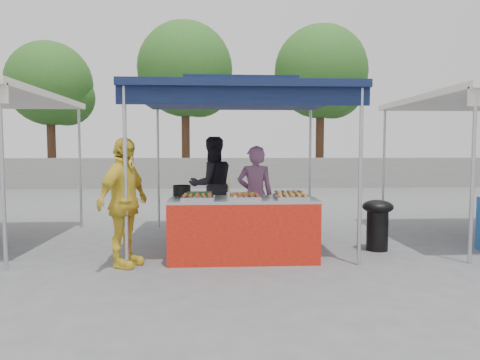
{
  "coord_description": "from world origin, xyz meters",
  "views": [
    {
      "loc": [
        -0.35,
        -5.92,
        1.51
      ],
      "look_at": [
        0.0,
        0.6,
        1.05
      ],
      "focal_mm": 32.0,
      "sensor_mm": 36.0,
      "label": 1
    }
  ],
  "objects": [
    {
      "name": "ground_plane",
      "position": [
        0.0,
        0.0,
        0.0
      ],
      "size": [
        80.0,
        80.0,
        0.0
      ],
      "primitive_type": "plane",
      "color": "#5A5A5C"
    },
    {
      "name": "back_wall",
      "position": [
        0.0,
        11.0,
        0.6
      ],
      "size": [
        40.0,
        0.25,
        1.2
      ],
      "primitive_type": "cube",
      "color": "gray",
      "rests_on": "ground_plane"
    },
    {
      "name": "main_canopy",
      "position": [
        0.0,
        0.97,
        2.37
      ],
      "size": [
        3.2,
        3.2,
        2.57
      ],
      "color": "#BCBCC3",
      "rests_on": "ground_plane"
    },
    {
      "name": "tree_0",
      "position": [
        -7.39,
        13.17,
        4.21
      ],
      "size": [
        3.62,
        3.58,
        6.16
      ],
      "color": "#412819",
      "rests_on": "ground_plane"
    },
    {
      "name": "tree_1",
      "position": [
        -1.58,
        13.13,
        4.85
      ],
      "size": [
        4.12,
        4.12,
        7.09
      ],
      "color": "#412819",
      "rests_on": "ground_plane"
    },
    {
      "name": "tree_2",
      "position": [
        4.31,
        12.75,
        4.74
      ],
      "size": [
        4.03,
        4.03,
        6.92
      ],
      "color": "#412819",
      "rests_on": "ground_plane"
    },
    {
      "name": "vendor_table",
      "position": [
        0.0,
        -0.1,
        0.43
      ],
      "size": [
        2.0,
        0.8,
        0.85
      ],
      "color": "red",
      "rests_on": "ground_plane"
    },
    {
      "name": "food_tray_fl",
      "position": [
        -0.61,
        -0.34,
        0.88
      ],
      "size": [
        0.42,
        0.3,
        0.07
      ],
      "color": "silver",
      "rests_on": "vendor_table"
    },
    {
      "name": "food_tray_fm",
      "position": [
        0.01,
        -0.32,
        0.88
      ],
      "size": [
        0.42,
        0.3,
        0.07
      ],
      "color": "silver",
      "rests_on": "vendor_table"
    },
    {
      "name": "food_tray_fr",
      "position": [
        0.64,
        -0.34,
        0.88
      ],
      "size": [
        0.42,
        0.3,
        0.07
      ],
      "color": "silver",
      "rests_on": "vendor_table"
    },
    {
      "name": "food_tray_bl",
      "position": [
        -0.6,
        0.0,
        0.88
      ],
      "size": [
        0.42,
        0.3,
        0.07
      ],
      "color": "silver",
      "rests_on": "vendor_table"
    },
    {
      "name": "food_tray_bm",
      "position": [
        0.02,
        -0.02,
        0.88
      ],
      "size": [
        0.42,
        0.3,
        0.07
      ],
      "color": "silver",
      "rests_on": "vendor_table"
    },
    {
      "name": "food_tray_br",
      "position": [
        0.65,
        -0.03,
        0.88
      ],
      "size": [
        0.42,
        0.3,
        0.07
      ],
      "color": "silver",
      "rests_on": "vendor_table"
    },
    {
      "name": "cooking_pot",
      "position": [
        -0.86,
        0.28,
        0.92
      ],
      "size": [
        0.25,
        0.25,
        0.15
      ],
      "primitive_type": "cylinder",
      "color": "black",
      "rests_on": "vendor_table"
    },
    {
      "name": "skewer_cup",
      "position": [
        -0.19,
        -0.29,
        0.9
      ],
      "size": [
        0.08,
        0.08,
        0.1
      ],
      "primitive_type": "cylinder",
      "color": "#BCBCC3",
      "rests_on": "vendor_table"
    },
    {
      "name": "wok_burner",
      "position": [
        2.06,
        0.32,
        0.45
      ],
      "size": [
        0.46,
        0.46,
        0.77
      ],
      "rotation": [
        0.0,
        0.0,
        -0.32
      ],
      "color": "black",
      "rests_on": "ground_plane"
    },
    {
      "name": "crate_left",
      "position": [
        -0.33,
        0.61,
        0.15
      ],
      "size": [
        0.51,
        0.36,
        0.31
      ],
      "primitive_type": "cube",
      "color": "#1436A2",
      "rests_on": "ground_plane"
    },
    {
      "name": "crate_right",
      "position": [
        0.31,
        0.51,
        0.13
      ],
      "size": [
        0.44,
        0.31,
        0.27
      ],
      "primitive_type": "cube",
      "color": "#1436A2",
      "rests_on": "ground_plane"
    },
    {
      "name": "crate_stacked",
      "position": [
        0.31,
        0.51,
        0.39
      ],
      "size": [
        0.43,
        0.3,
        0.26
      ],
      "primitive_type": "cube",
      "color": "#1436A2",
      "rests_on": "crate_right"
    },
    {
      "name": "vendor_woman",
      "position": [
        0.26,
        0.85,
        0.79
      ],
      "size": [
        0.58,
        0.39,
        1.57
      ],
      "primitive_type": "imported",
      "rotation": [
        0.0,
        0.0,
        3.12
      ],
      "color": "#89577E",
      "rests_on": "ground_plane"
    },
    {
      "name": "helper_man",
      "position": [
        -0.44,
        1.75,
        0.87
      ],
      "size": [
        1.03,
        0.92,
        1.75
      ],
      "primitive_type": "imported",
      "rotation": [
        0.0,
        0.0,
        3.51
      ],
      "color": "black",
      "rests_on": "ground_plane"
    },
    {
      "name": "customer_person",
      "position": [
        -1.55,
        -0.39,
        0.83
      ],
      "size": [
        0.76,
        1.06,
        1.67
      ],
      "primitive_type": "imported",
      "rotation": [
        0.0,
        0.0,
        1.16
      ],
      "color": "yellow",
      "rests_on": "ground_plane"
    }
  ]
}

